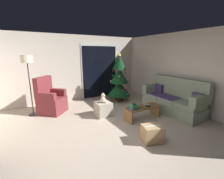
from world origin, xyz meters
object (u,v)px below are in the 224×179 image
object	(u,v)px
couch	(173,100)
remote_white	(146,105)
floor_lamp	(27,65)
teddy_bear_cream	(103,99)
remote_black	(148,106)
armchair	(51,100)
remote_graphite	(139,107)
ottoman	(103,109)
christmas_tree	(119,80)
cardboard_box_taped_mid_floor	(152,134)
book_stack	(134,107)
cell_phone	(134,104)
coffee_table	(143,111)

from	to	relation	value
couch	remote_white	world-z (taller)	couch
floor_lamp	teddy_bear_cream	bearing A→B (deg)	-31.61
remote_black	armchair	bearing A→B (deg)	121.54
couch	armchair	distance (m)	3.85
remote_graphite	remote_black	bearing A→B (deg)	-12.56
ottoman	remote_graphite	bearing A→B (deg)	-44.38
teddy_bear_cream	remote_graphite	bearing A→B (deg)	-44.41
remote_white	floor_lamp	world-z (taller)	floor_lamp
christmas_tree	cardboard_box_taped_mid_floor	xyz separation A→B (m)	(-0.93, -2.77, -0.65)
christmas_tree	cardboard_box_taped_mid_floor	size ratio (longest dim) A/B	3.77
remote_black	book_stack	xyz separation A→B (m)	(-0.45, 0.06, 0.04)
cell_phone	teddy_bear_cream	distance (m)	0.94
remote_white	teddy_bear_cream	size ratio (longest dim) A/B	0.55
cardboard_box_taped_mid_floor	christmas_tree	bearing A→B (deg)	71.38
couch	cardboard_box_taped_mid_floor	size ratio (longest dim) A/B	3.96
couch	armchair	bearing A→B (deg)	150.64
armchair	floor_lamp	size ratio (longest dim) A/B	0.63
couch	remote_white	xyz separation A→B (m)	(-1.01, 0.13, -0.02)
book_stack	teddy_bear_cream	bearing A→B (deg)	125.09
couch	armchair	size ratio (longest dim) A/B	1.73
coffee_table	cell_phone	bearing A→B (deg)	-178.14
teddy_bear_cream	cardboard_box_taped_mid_floor	xyz separation A→B (m)	(0.27, -1.75, -0.36)
remote_black	remote_white	world-z (taller)	same
cell_phone	armchair	world-z (taller)	armchair
remote_graphite	remote_black	distance (m)	0.26
couch	cardboard_box_taped_mid_floor	distance (m)	2.01
coffee_table	cardboard_box_taped_mid_floor	bearing A→B (deg)	-120.85
cardboard_box_taped_mid_floor	remote_graphite	bearing A→B (deg)	64.81
remote_black	christmas_tree	world-z (taller)	christmas_tree
christmas_tree	floor_lamp	size ratio (longest dim) A/B	1.04
christmas_tree	teddy_bear_cream	bearing A→B (deg)	-139.60
teddy_bear_cream	cell_phone	bearing A→B (deg)	-54.78
remote_white	armchair	xyz separation A→B (m)	(-2.34, 1.76, 0.02)
armchair	ottoman	bearing A→B (deg)	-38.82
remote_black	couch	bearing A→B (deg)	-19.66
book_stack	floor_lamp	distance (m)	3.21
coffee_table	cardboard_box_taped_mid_floor	size ratio (longest dim) A/B	2.24
armchair	ottoman	distance (m)	1.68
remote_graphite	christmas_tree	size ratio (longest dim) A/B	0.08
book_stack	christmas_tree	world-z (taller)	christmas_tree
cell_phone	remote_black	bearing A→B (deg)	7.13
remote_black	cardboard_box_taped_mid_floor	distance (m)	1.19
cell_phone	ottoman	xyz separation A→B (m)	(-0.55, 0.77, -0.28)
remote_black	book_stack	world-z (taller)	book_stack
couch	floor_lamp	world-z (taller)	floor_lamp
cell_phone	cardboard_box_taped_mid_floor	bearing A→B (deg)	-90.74
coffee_table	remote_black	distance (m)	0.19
cell_phone	teddy_bear_cream	world-z (taller)	teddy_bear_cream
cell_phone	ottoman	size ratio (longest dim) A/B	0.33
christmas_tree	couch	bearing A→B (deg)	-65.52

